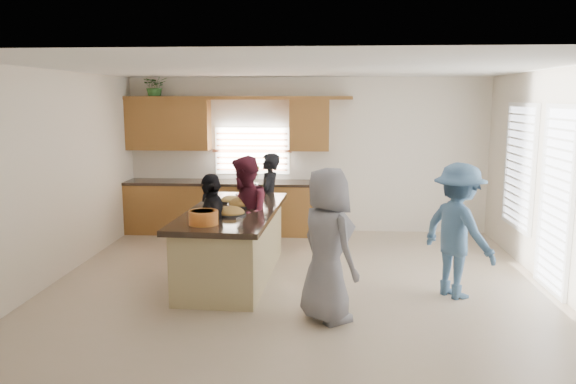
# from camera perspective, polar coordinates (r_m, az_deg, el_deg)

# --- Properties ---
(floor) EXTENTS (6.50, 6.50, 0.00)m
(floor) POSITION_cam_1_polar(r_m,az_deg,el_deg) (7.60, 1.06, -9.12)
(floor) COLOR tan
(floor) RESTS_ON ground
(room_shell) EXTENTS (6.52, 6.02, 2.81)m
(room_shell) POSITION_cam_1_polar(r_m,az_deg,el_deg) (7.22, 1.10, 5.34)
(room_shell) COLOR silver
(room_shell) RESTS_ON ground
(back_cabinetry) EXTENTS (4.08, 0.66, 2.46)m
(back_cabinetry) POSITION_cam_1_polar(r_m,az_deg,el_deg) (10.20, -6.41, 0.92)
(back_cabinetry) COLOR #925E2A
(back_cabinetry) RESTS_ON ground
(right_wall_glazing) EXTENTS (0.06, 4.00, 2.25)m
(right_wall_glazing) POSITION_cam_1_polar(r_m,az_deg,el_deg) (7.69, 25.75, 0.46)
(right_wall_glazing) COLOR white
(right_wall_glazing) RESTS_ON ground
(island) EXTENTS (1.28, 2.75, 0.95)m
(island) POSITION_cam_1_polar(r_m,az_deg,el_deg) (7.71, -5.60, -5.37)
(island) COLOR tan
(island) RESTS_ON ground
(platter_front) EXTENTS (0.41, 0.41, 0.17)m
(platter_front) POSITION_cam_1_polar(r_m,az_deg,el_deg) (7.22, -5.88, -2.12)
(platter_front) COLOR black
(platter_front) RESTS_ON island
(platter_mid) EXTENTS (0.47, 0.47, 0.19)m
(platter_mid) POSITION_cam_1_polar(r_m,az_deg,el_deg) (7.81, -4.48, -1.20)
(platter_mid) COLOR black
(platter_mid) RESTS_ON island
(platter_back) EXTENTS (0.32, 0.32, 0.13)m
(platter_back) POSITION_cam_1_polar(r_m,az_deg,el_deg) (8.10, -5.83, -0.85)
(platter_back) COLOR black
(platter_back) RESTS_ON island
(salad_bowl) EXTENTS (0.35, 0.35, 0.17)m
(salad_bowl) POSITION_cam_1_polar(r_m,az_deg,el_deg) (6.71, -8.59, -2.51)
(salad_bowl) COLOR orange
(salad_bowl) RESTS_ON island
(clear_cup) EXTENTS (0.08, 0.08, 0.11)m
(clear_cup) POSITION_cam_1_polar(r_m,az_deg,el_deg) (6.52, -4.94, -3.13)
(clear_cup) COLOR white
(clear_cup) RESTS_ON island
(plate_stack) EXTENTS (0.23, 0.23, 0.05)m
(plate_stack) POSITION_cam_1_polar(r_m,az_deg,el_deg) (8.51, -4.58, -0.34)
(plate_stack) COLOR #B594D8
(plate_stack) RESTS_ON island
(flower_vase) EXTENTS (0.14, 0.14, 0.44)m
(flower_vase) POSITION_cam_1_polar(r_m,az_deg,el_deg) (8.71, -3.37, 1.32)
(flower_vase) COLOR silver
(flower_vase) RESTS_ON island
(potted_plant) EXTENTS (0.54, 0.51, 0.48)m
(potted_plant) POSITION_cam_1_polar(r_m,az_deg,el_deg) (10.47, -13.33, 10.42)
(potted_plant) COLOR #326829
(potted_plant) RESTS_ON back_cabinetry
(woman_left_back) EXTENTS (0.42, 0.60, 1.55)m
(woman_left_back) POSITION_cam_1_polar(r_m,az_deg,el_deg) (9.13, -1.97, -0.91)
(woman_left_back) COLOR black
(woman_left_back) RESTS_ON ground
(woman_left_mid) EXTENTS (0.76, 0.90, 1.66)m
(woman_left_mid) POSITION_cam_1_polar(r_m,az_deg,el_deg) (7.68, -4.42, -2.51)
(woman_left_mid) COLOR #5A1B2A
(woman_left_mid) RESTS_ON ground
(woman_left_front) EXTENTS (0.65, 0.95, 1.49)m
(woman_left_front) POSITION_cam_1_polar(r_m,az_deg,el_deg) (7.26, -7.72, -3.96)
(woman_left_front) COLOR black
(woman_left_front) RESTS_ON ground
(woman_right_back) EXTENTS (1.11, 1.23, 1.66)m
(woman_right_back) POSITION_cam_1_polar(r_m,az_deg,el_deg) (7.16, 16.91, -3.78)
(woman_right_back) COLOR #375678
(woman_right_back) RESTS_ON ground
(woman_right_front) EXTENTS (0.92, 0.99, 1.70)m
(woman_right_front) POSITION_cam_1_polar(r_m,az_deg,el_deg) (6.13, 4.03, -5.41)
(woman_right_front) COLOR slate
(woman_right_front) RESTS_ON ground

